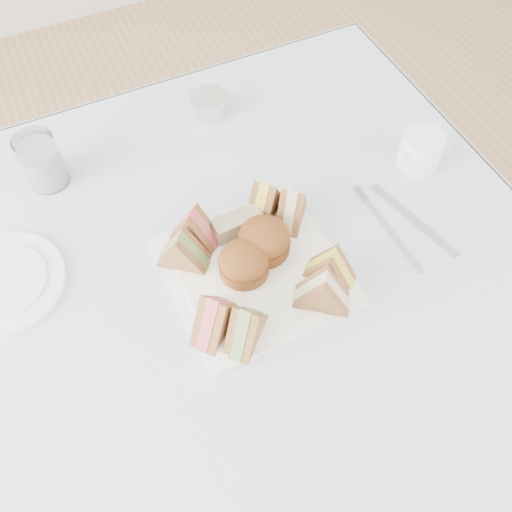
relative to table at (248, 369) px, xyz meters
name	(u,v)px	position (x,y,z in m)	size (l,w,h in m)	color
floor	(250,419)	(0.00, 0.00, -0.37)	(4.00, 4.00, 0.00)	#9E7751
table	(248,369)	(0.00, 0.00, 0.00)	(0.90, 0.90, 0.74)	brown
tablecloth	(245,283)	(0.00, 0.00, 0.37)	(1.02, 1.02, 0.01)	silver
serving_plate	(256,271)	(0.02, 0.01, 0.38)	(0.26, 0.26, 0.01)	white
sandwich_fl_a	(215,314)	(-0.07, -0.06, 0.43)	(0.09, 0.04, 0.08)	brown
sandwich_fl_b	(246,324)	(-0.04, -0.09, 0.43)	(0.09, 0.04, 0.08)	brown
sandwich_fr_a	(331,265)	(0.12, -0.05, 0.42)	(0.08, 0.04, 0.07)	brown
sandwich_fr_b	(323,289)	(0.09, -0.09, 0.43)	(0.09, 0.04, 0.08)	brown
sandwich_bl_a	(182,249)	(-0.07, 0.07, 0.43)	(0.08, 0.04, 0.07)	brown
sandwich_bl_b	(194,225)	(-0.04, 0.10, 0.43)	(0.08, 0.04, 0.07)	brown
sandwich_br_a	(292,205)	(0.12, 0.07, 0.42)	(0.08, 0.04, 0.07)	brown
sandwich_br_b	(265,198)	(0.08, 0.10, 0.43)	(0.08, 0.04, 0.08)	brown
scone_left	(244,262)	(0.00, 0.01, 0.41)	(0.08, 0.08, 0.05)	brown
scone_right	(264,240)	(0.05, 0.04, 0.42)	(0.08, 0.08, 0.06)	brown
pastry_slice	(237,225)	(0.03, 0.09, 0.41)	(0.08, 0.03, 0.04)	tan
side_plate	(4,283)	(-0.35, 0.16, 0.38)	(0.19, 0.19, 0.01)	white
water_glass	(41,161)	(-0.23, 0.34, 0.43)	(0.07, 0.07, 0.10)	white
tea_strainer	(209,106)	(0.10, 0.38, 0.40)	(0.07, 0.07, 0.04)	silver
knife	(413,220)	(0.31, -0.01, 0.38)	(0.02, 0.19, 0.00)	silver
fork	(393,235)	(0.26, -0.02, 0.38)	(0.01, 0.17, 0.00)	silver
creamer_jug	(420,151)	(0.39, 0.09, 0.41)	(0.08, 0.08, 0.07)	white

